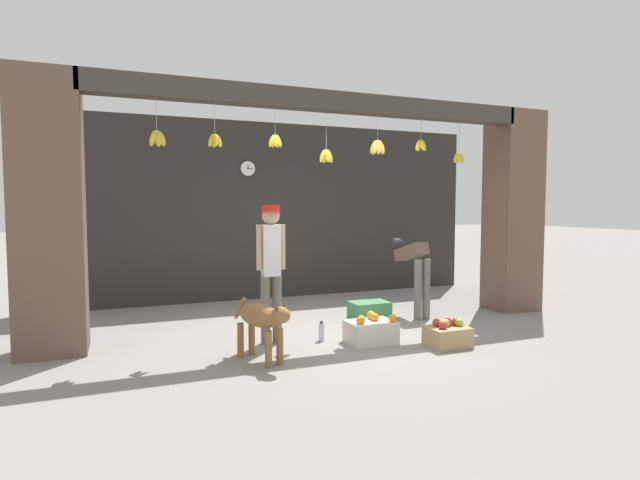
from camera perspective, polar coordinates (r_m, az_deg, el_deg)
name	(u,v)px	position (r m, az deg, el deg)	size (l,w,h in m)	color
ground_plane	(331,332)	(6.47, 1.30, -10.48)	(60.00, 60.00, 0.00)	gray
shop_back_wall	(272,211)	(8.76, -5.50, 3.31)	(7.66, 0.12, 3.04)	#2D2B28
shop_pillar_left	(49,214)	(6.10, -28.59, 2.62)	(0.70, 0.60, 3.04)	brown
shop_pillar_right	(513,212)	(8.28, 21.15, 3.03)	(0.70, 0.60, 3.04)	brown
storefront_awning	(328,105)	(6.50, 0.91, 15.19)	(5.76, 0.25, 0.89)	#3D3833
dog	(262,319)	(5.22, -6.66, -8.96)	(0.48, 0.85, 0.66)	olive
shopkeeper	(271,263)	(5.83, -5.62, -2.60)	(0.34, 0.27, 1.62)	#6B665B
worker_stooping	(413,265)	(7.38, 10.56, -2.83)	(0.25, 0.85, 1.12)	#6B665B
fruit_crate_oranges	(371,331)	(5.97, 5.83, -10.30)	(0.55, 0.40, 0.35)	silver
fruit_crate_apples	(448,335)	(5.98, 14.37, -10.45)	(0.46, 0.36, 0.32)	tan
produce_box_green	(369,311)	(7.15, 5.66, -8.05)	(0.53, 0.37, 0.26)	#42844C
water_bottle	(321,332)	(6.05, 0.17, -10.43)	(0.07, 0.07, 0.24)	silver
wall_clock	(248,169)	(8.60, -8.26, 8.09)	(0.26, 0.03, 0.26)	black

